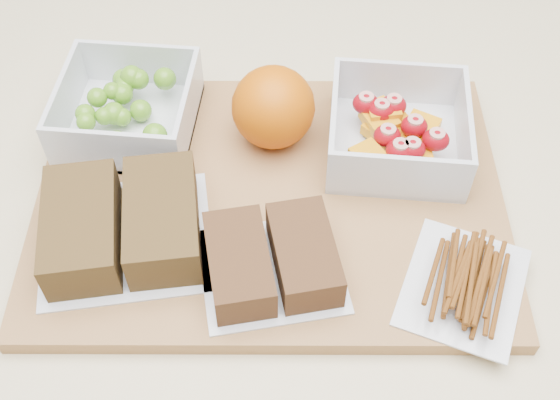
{
  "coord_description": "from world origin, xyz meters",
  "views": [
    {
      "loc": [
        0.02,
        -0.36,
        1.41
      ],
      "look_at": [
        -0.02,
        0.02,
        0.93
      ],
      "focal_mm": 45.0,
      "sensor_mm": 36.0,
      "label": 1
    }
  ],
  "objects_px": {
    "fruit_container": "(397,133)",
    "sandwich_bag_left": "(123,225)",
    "cutting_board": "(270,199)",
    "grape_container": "(129,108)",
    "pretzel_bag": "(466,279)",
    "orange": "(273,107)",
    "sandwich_bag_center": "(272,260)"
  },
  "relations": [
    {
      "from": "cutting_board",
      "to": "sandwich_bag_center",
      "type": "height_order",
      "value": "sandwich_bag_center"
    },
    {
      "from": "orange",
      "to": "pretzel_bag",
      "type": "distance_m",
      "value": 0.23
    },
    {
      "from": "orange",
      "to": "sandwich_bag_left",
      "type": "distance_m",
      "value": 0.18
    },
    {
      "from": "orange",
      "to": "pretzel_bag",
      "type": "relative_size",
      "value": 0.58
    },
    {
      "from": "grape_container",
      "to": "sandwich_bag_left",
      "type": "bearing_deg",
      "value": -79.36
    },
    {
      "from": "sandwich_bag_left",
      "to": "pretzel_bag",
      "type": "bearing_deg",
      "value": -4.16
    },
    {
      "from": "grape_container",
      "to": "sandwich_bag_center",
      "type": "distance_m",
      "value": 0.22
    },
    {
      "from": "grape_container",
      "to": "sandwich_bag_left",
      "type": "xyz_separation_m",
      "value": [
        0.03,
        -0.14,
        -0.0
      ]
    },
    {
      "from": "grape_container",
      "to": "orange",
      "type": "distance_m",
      "value": 0.14
    },
    {
      "from": "fruit_container",
      "to": "pretzel_bag",
      "type": "xyz_separation_m",
      "value": [
        0.06,
        -0.15,
        -0.01
      ]
    },
    {
      "from": "grape_container",
      "to": "fruit_container",
      "type": "bearing_deg",
      "value": -1.46
    },
    {
      "from": "grape_container",
      "to": "pretzel_bag",
      "type": "xyz_separation_m",
      "value": [
        0.31,
        -0.16,
        -0.01
      ]
    },
    {
      "from": "fruit_container",
      "to": "pretzel_bag",
      "type": "bearing_deg",
      "value": -69.66
    },
    {
      "from": "fruit_container",
      "to": "sandwich_bag_center",
      "type": "bearing_deg",
      "value": -124.15
    },
    {
      "from": "fruit_container",
      "to": "pretzel_bag",
      "type": "distance_m",
      "value": 0.16
    },
    {
      "from": "fruit_container",
      "to": "cutting_board",
      "type": "bearing_deg",
      "value": -148.97
    },
    {
      "from": "sandwich_bag_left",
      "to": "pretzel_bag",
      "type": "relative_size",
      "value": 1.27
    },
    {
      "from": "grape_container",
      "to": "pretzel_bag",
      "type": "height_order",
      "value": "grape_container"
    },
    {
      "from": "sandwich_bag_left",
      "to": "grape_container",
      "type": "bearing_deg",
      "value": 100.64
    },
    {
      "from": "cutting_board",
      "to": "grape_container",
      "type": "xyz_separation_m",
      "value": [
        -0.14,
        0.07,
        0.03
      ]
    },
    {
      "from": "sandwich_bag_left",
      "to": "sandwich_bag_center",
      "type": "bearing_deg",
      "value": -9.11
    },
    {
      "from": "fruit_container",
      "to": "sandwich_bag_left",
      "type": "bearing_deg",
      "value": -150.58
    },
    {
      "from": "cutting_board",
      "to": "grape_container",
      "type": "bearing_deg",
      "value": 147.38
    },
    {
      "from": "orange",
      "to": "sandwich_bag_center",
      "type": "relative_size",
      "value": 0.56
    },
    {
      "from": "grape_container",
      "to": "fruit_container",
      "type": "distance_m",
      "value": 0.25
    },
    {
      "from": "grape_container",
      "to": "pretzel_bag",
      "type": "bearing_deg",
      "value": -26.76
    },
    {
      "from": "grape_container",
      "to": "sandwich_bag_left",
      "type": "height_order",
      "value": "grape_container"
    },
    {
      "from": "grape_container",
      "to": "sandwich_bag_left",
      "type": "distance_m",
      "value": 0.14
    },
    {
      "from": "cutting_board",
      "to": "sandwich_bag_left",
      "type": "relative_size",
      "value": 2.48
    },
    {
      "from": "cutting_board",
      "to": "sandwich_bag_left",
      "type": "bearing_deg",
      "value": -157.48
    },
    {
      "from": "grape_container",
      "to": "orange",
      "type": "xyz_separation_m",
      "value": [
        0.14,
        -0.0,
        0.02
      ]
    },
    {
      "from": "fruit_container",
      "to": "sandwich_bag_left",
      "type": "height_order",
      "value": "fruit_container"
    }
  ]
}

